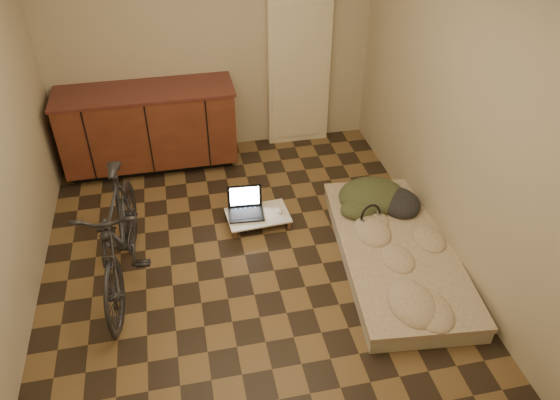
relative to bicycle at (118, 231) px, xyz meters
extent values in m
cube|color=brown|center=(1.02, 0.10, -0.54)|extent=(3.50, 4.00, 0.00)
cube|color=#BFB193|center=(1.02, 2.10, 0.76)|extent=(3.50, 0.00, 2.60)
cube|color=#BFB193|center=(1.02, -1.90, 0.76)|extent=(3.50, 0.00, 2.60)
cube|color=#BFB193|center=(2.77, 0.10, 0.76)|extent=(0.00, 4.00, 2.60)
cube|color=black|center=(0.27, 1.84, -0.49)|extent=(1.70, 0.48, 0.10)
cube|color=#502216|center=(0.27, 1.80, -0.05)|extent=(1.80, 0.60, 0.78)
cube|color=#55241F|center=(0.27, 1.80, 0.35)|extent=(1.84, 0.62, 0.03)
cube|color=#F3E3C0|center=(1.97, 2.04, 0.31)|extent=(0.70, 0.10, 1.70)
imported|color=black|center=(0.00, 0.00, 0.00)|extent=(0.65, 1.71, 1.08)
cube|color=#B9AF94|center=(2.32, -0.23, -0.48)|extent=(1.14, 2.06, 0.12)
cube|color=beige|center=(2.32, -0.23, -0.39)|extent=(1.16, 2.09, 0.05)
cube|color=brown|center=(0.96, 0.36, -0.50)|extent=(0.03, 0.03, 0.08)
cube|color=brown|center=(0.94, 0.68, -0.50)|extent=(0.03, 0.03, 0.08)
cube|color=brown|center=(1.49, 0.40, -0.50)|extent=(0.03, 0.03, 0.08)
cube|color=brown|center=(1.47, 0.72, -0.50)|extent=(0.03, 0.03, 0.08)
cube|color=white|center=(1.22, 0.54, -0.45)|extent=(0.61, 0.42, 0.02)
cube|color=black|center=(1.11, 0.55, -0.44)|extent=(0.35, 0.26, 0.02)
cube|color=black|center=(1.12, 0.70, -0.32)|extent=(0.34, 0.09, 0.21)
cube|color=white|center=(1.12, 0.70, -0.32)|extent=(0.28, 0.07, 0.17)
ellipsoid|color=white|center=(1.42, 0.54, -0.43)|extent=(0.08, 0.12, 0.04)
camera|label=1|loc=(0.57, -3.54, 2.76)|focal=35.00mm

